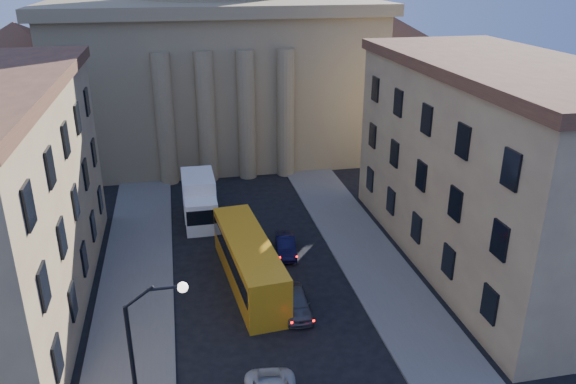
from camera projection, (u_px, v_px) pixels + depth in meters
name	position (u px, v px, depth m)	size (l,w,h in m)	color
sidewalk_left	(133.00, 328.00, 34.14)	(5.00, 60.00, 0.15)	#63605B
sidewalk_right	(396.00, 297.00, 37.30)	(5.00, 60.00, 0.15)	#63605B
church	(214.00, 45.00, 65.26)	(68.02, 28.76, 36.60)	#8F7B58
building_right	(495.00, 165.00, 39.74)	(11.60, 26.60, 14.70)	tan
street_lamp	(145.00, 360.00, 23.39)	(2.62, 0.44, 8.83)	black
car_right_far	(296.00, 302.00, 35.54)	(1.69, 4.21, 1.43)	#4D4E53
car_right_distant	(286.00, 245.00, 42.84)	(1.42, 4.08, 1.35)	black
city_bus	(249.00, 260.00, 38.43)	(3.77, 12.07, 3.35)	orange
box_truck	(200.00, 200.00, 48.15)	(2.76, 6.86, 3.76)	white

